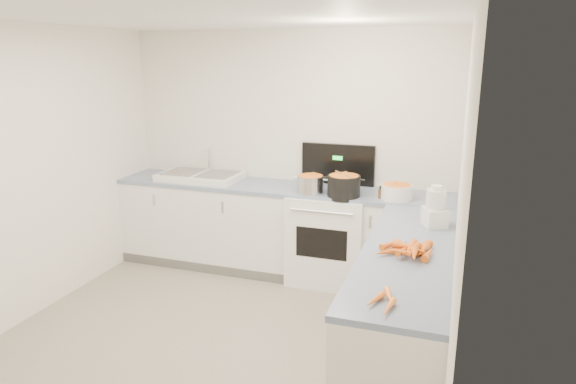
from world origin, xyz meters
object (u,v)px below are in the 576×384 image
(sink, at_px, (201,176))
(black_pot, at_px, (344,187))
(steel_pot, at_px, (310,185))
(mixing_bowl, at_px, (397,192))
(food_processor, at_px, (435,209))
(spice_jar, at_px, (390,196))
(extract_bottle, at_px, (380,193))
(stove, at_px, (330,235))

(sink, distance_m, black_pot, 1.63)
(steel_pot, relative_size, mixing_bowl, 0.89)
(black_pot, bearing_deg, food_processor, -36.49)
(sink, height_order, spice_jar, sink)
(steel_pot, bearing_deg, black_pot, -1.64)
(sink, bearing_deg, spice_jar, -5.49)
(black_pot, bearing_deg, sink, 173.58)
(black_pot, xyz_separation_m, extract_bottle, (0.34, 0.03, -0.04))
(stove, xyz_separation_m, mixing_bowl, (0.66, -0.10, 0.53))
(spice_jar, bearing_deg, mixing_bowl, 57.00)
(black_pot, relative_size, food_processor, 0.95)
(steel_pot, bearing_deg, sink, 172.36)
(sink, relative_size, black_pot, 2.79)
(stove, xyz_separation_m, steel_pot, (-0.16, -0.16, 0.54))
(stove, xyz_separation_m, extract_bottle, (0.51, -0.14, 0.51))
(mixing_bowl, bearing_deg, sink, 176.80)
(steel_pot, relative_size, black_pot, 0.85)
(spice_jar, bearing_deg, food_processor, -55.52)
(steel_pot, relative_size, spice_jar, 3.07)
(spice_jar, bearing_deg, sink, 174.51)
(steel_pot, bearing_deg, stove, 43.64)
(black_pot, distance_m, spice_jar, 0.44)
(spice_jar, bearing_deg, steel_pot, 178.13)
(sink, relative_size, mixing_bowl, 2.91)
(sink, bearing_deg, extract_bottle, -4.42)
(stove, bearing_deg, steel_pot, -136.36)
(mixing_bowl, height_order, spice_jar, mixing_bowl)
(stove, height_order, black_pot, stove)
(extract_bottle, xyz_separation_m, food_processor, (0.53, -0.67, 0.09))
(stove, height_order, steel_pot, stove)
(steel_pot, height_order, food_processor, food_processor)
(steel_pot, height_order, extract_bottle, steel_pot)
(spice_jar, xyz_separation_m, food_processor, (0.43, -0.63, 0.10))
(steel_pot, distance_m, black_pot, 0.33)
(steel_pot, relative_size, extract_bottle, 2.77)
(sink, bearing_deg, stove, -0.62)
(black_pot, distance_m, mixing_bowl, 0.49)
(mixing_bowl, bearing_deg, stove, 171.15)
(steel_pot, height_order, black_pot, black_pot)
(food_processor, bearing_deg, spice_jar, 124.48)
(food_processor, bearing_deg, steel_pot, 151.47)
(steel_pot, xyz_separation_m, spice_jar, (0.77, -0.03, -0.03))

